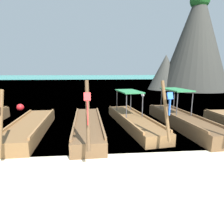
# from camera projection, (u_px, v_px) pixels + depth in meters

# --- Properties ---
(ground) EXTENTS (120.00, 120.00, 0.00)m
(ground) POSITION_uv_depth(u_px,v_px,m) (127.00, 192.00, 4.67)
(ground) COLOR beige
(sea_water) EXTENTS (120.00, 120.00, 0.00)m
(sea_water) POSITION_uv_depth(u_px,v_px,m) (97.00, 79.00, 65.18)
(sea_water) COLOR #2DB29E
(sea_water) RESTS_ON ground
(longtail_boat_pink_ribbon) EXTENTS (1.61, 6.04, 2.36)m
(longtail_boat_pink_ribbon) POSITION_uv_depth(u_px,v_px,m) (30.00, 127.00, 8.96)
(longtail_boat_pink_ribbon) COLOR brown
(longtail_boat_pink_ribbon) RESTS_ON ground
(longtail_boat_red_ribbon) EXTENTS (1.55, 6.59, 2.65)m
(longtail_boat_red_ribbon) POSITION_uv_depth(u_px,v_px,m) (88.00, 126.00, 9.18)
(longtail_boat_red_ribbon) COLOR brown
(longtail_boat_red_ribbon) RESTS_ON ground
(longtail_boat_blue_ribbon) EXTENTS (2.20, 6.89, 2.59)m
(longtail_boat_blue_ribbon) POSITION_uv_depth(u_px,v_px,m) (133.00, 120.00, 10.16)
(longtail_boat_blue_ribbon) COLOR brown
(longtail_boat_blue_ribbon) RESTS_ON ground
(longtail_boat_violet_ribbon) EXTENTS (1.69, 6.77, 2.47)m
(longtail_boat_violet_ribbon) POSITION_uv_depth(u_px,v_px,m) (182.00, 120.00, 9.98)
(longtail_boat_violet_ribbon) COLOR brown
(longtail_boat_violet_ribbon) RESTS_ON ground
(karst_rock) EXTENTS (11.69, 9.97, 14.90)m
(karst_rock) POSITION_uv_depth(u_px,v_px,m) (194.00, 42.00, 28.06)
(karst_rock) COLOR #383833
(karst_rock) RESTS_ON ground
(mooring_buoy_near) EXTENTS (0.52, 0.52, 0.52)m
(mooring_buoy_near) POSITION_uv_depth(u_px,v_px,m) (20.00, 107.00, 13.99)
(mooring_buoy_near) COLOR red
(mooring_buoy_near) RESTS_ON sea_water
(mooring_buoy_far) EXTENTS (0.38, 0.38, 0.38)m
(mooring_buoy_far) POSITION_uv_depth(u_px,v_px,m) (143.00, 95.00, 21.35)
(mooring_buoy_far) COLOR white
(mooring_buoy_far) RESTS_ON sea_water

